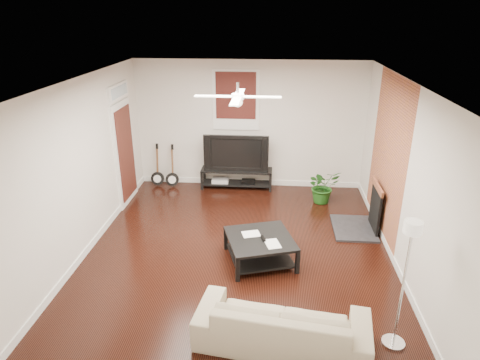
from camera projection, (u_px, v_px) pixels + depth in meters
The scene contains 14 objects.
room at pixel (238, 175), 6.50m from camera, with size 5.01×6.01×2.81m.
brick_accent at pixel (388, 158), 7.23m from camera, with size 0.02×2.20×2.80m, color #AE6138.
fireplace at pixel (364, 207), 7.61m from camera, with size 0.80×1.10×0.92m, color black.
window_back at pixel (236, 100), 9.06m from camera, with size 1.00×0.06×1.30m, color #3B1010.
door_left at pixel (124, 144), 8.49m from camera, with size 0.08×1.00×2.50m, color white.
tv_stand at pixel (237, 178), 9.53m from camera, with size 1.58×0.42×0.44m, color black.
tv at pixel (237, 152), 9.31m from camera, with size 1.42×0.19×0.82m, color black.
coffee_table at pixel (260, 249), 6.74m from camera, with size 0.99×0.99×0.42m, color black.
sofa at pixel (282, 323), 5.02m from camera, with size 2.05×0.80×0.60m, color #BCAC8D.
floor_lamp at pixel (403, 286), 4.81m from camera, with size 0.28×0.28×1.67m, color white, non-canonical shape.
potted_plant at pixel (323, 186), 8.76m from camera, with size 0.65×0.56×0.72m, color #1C5017.
guitar_left at pixel (157, 166), 9.54m from camera, with size 0.30×0.21×0.96m, color black, non-canonical shape.
guitar_right at pixel (172, 167), 9.48m from camera, with size 0.30×0.21×0.96m, color black, non-canonical shape.
ceiling_fan at pixel (238, 97), 6.05m from camera, with size 1.24×1.24×0.32m, color white, non-canonical shape.
Camera 1 is at (0.53, -6.03, 3.76)m, focal length 31.66 mm.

